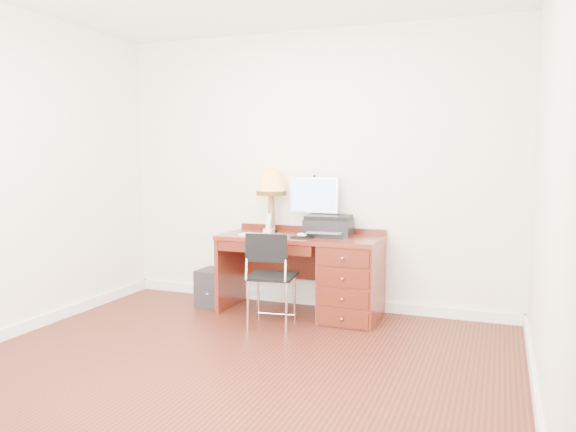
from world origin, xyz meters
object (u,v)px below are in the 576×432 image
at_px(desk, 333,273).
at_px(monitor, 314,198).
at_px(leg_lamp, 271,187).
at_px(chair, 269,270).
at_px(phone, 269,227).
at_px(equipment_box, 216,288).
at_px(printer, 329,225).

distance_m(desk, monitor, 0.74).
height_order(leg_lamp, chair, leg_lamp).
relative_size(phone, equipment_box, 0.50).
distance_m(printer, leg_lamp, 0.70).
xyz_separation_m(printer, phone, (-0.60, -0.02, -0.04)).
relative_size(phone, chair, 0.22).
distance_m(leg_lamp, equipment_box, 1.15).
relative_size(chair, equipment_box, 2.30).
relative_size(monitor, chair, 0.64).
relative_size(desk, leg_lamp, 2.48).
distance_m(printer, chair, 0.79).
bearing_deg(desk, monitor, 145.06).
xyz_separation_m(desk, printer, (-0.08, 0.10, 0.43)).
relative_size(leg_lamp, chair, 0.72).
height_order(desk, phone, phone).
bearing_deg(equipment_box, desk, 5.41).
bearing_deg(phone, desk, -3.85).
bearing_deg(chair, desk, 42.48).
bearing_deg(monitor, desk, -36.03).
xyz_separation_m(printer, leg_lamp, (-0.61, 0.06, 0.35)).
height_order(monitor, phone, monitor).
bearing_deg(phone, chair, -64.27).
distance_m(monitor, equipment_box, 1.34).
bearing_deg(phone, printer, 5.07).
distance_m(monitor, leg_lamp, 0.45).
bearing_deg(desk, chair, -129.11).
bearing_deg(printer, desk, -57.07).
bearing_deg(equipment_box, monitor, 15.96).
xyz_separation_m(leg_lamp, chair, (0.26, -0.68, -0.68)).
bearing_deg(equipment_box, phone, 16.53).
bearing_deg(chair, phone, 104.29).
bearing_deg(printer, monitor, 153.66).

